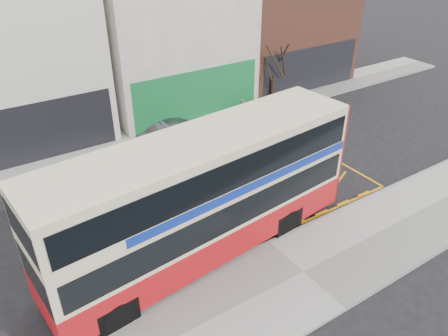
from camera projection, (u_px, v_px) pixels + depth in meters
ground at (263, 239)px, 17.14m from camera, size 120.00×120.00×0.00m
pavement at (303, 273)px, 15.45m from camera, size 40.00×4.00×0.15m
kerb at (269, 243)px, 16.84m from camera, size 40.00×0.15×0.15m
far_pavement at (146, 134)px, 25.02m from camera, size 50.00×3.00×0.15m
road_markings at (240, 218)px, 18.29m from camera, size 14.00×3.40×0.01m
terrace_left at (7, 40)px, 22.63m from camera, size 8.00×8.01×11.80m
terrace_green_shop at (164, 24)px, 26.99m from camera, size 9.00×8.01×11.30m
terrace_right at (277, 15)px, 31.47m from camera, size 9.00×8.01×10.30m
double_decker_bus at (205, 195)px, 15.36m from camera, size 12.18×3.95×4.78m
bus_stop_post at (122, 266)px, 12.94m from camera, size 0.80×0.16×3.20m
car_grey at (181, 135)px, 23.40m from camera, size 4.64×1.88×1.50m
car_white at (277, 107)px, 26.92m from camera, size 4.63×2.40×1.28m
street_tree_right at (275, 51)px, 27.45m from camera, size 2.36×2.36×5.09m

